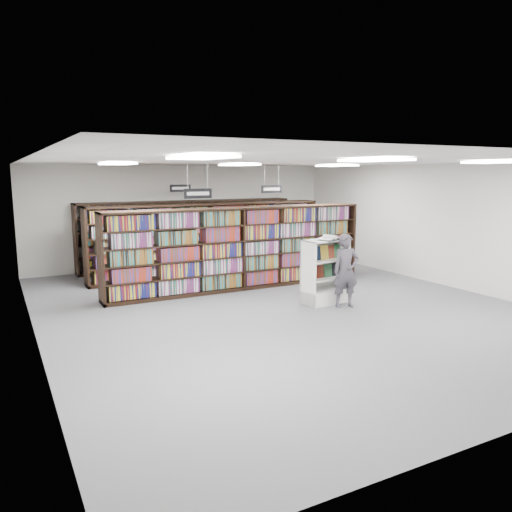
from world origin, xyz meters
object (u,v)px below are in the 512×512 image
bookshelf_row_near (240,248)px  endcap_display (324,282)px  open_book (330,238)px  shopper (346,271)px

bookshelf_row_near → endcap_display: bookshelf_row_near is taller
endcap_display → open_book: size_ratio=2.08×
bookshelf_row_near → shopper: (1.30, -2.70, -0.23)m
open_book → shopper: bearing=-94.9°
bookshelf_row_near → open_book: size_ratio=9.87×
open_book → shopper: 0.82m
shopper → bookshelf_row_near: bearing=129.6°
bookshelf_row_near → open_book: bearing=-63.0°
bookshelf_row_near → endcap_display: bearing=-63.5°
endcap_display → shopper: 0.65m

